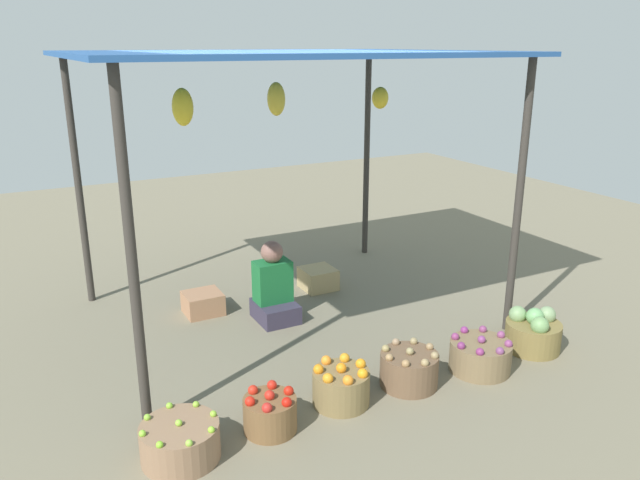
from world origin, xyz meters
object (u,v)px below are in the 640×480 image
Objects in this scene: basket_oranges at (341,386)px; basket_potatoes at (409,369)px; basket_purple_onions at (480,355)px; vendor_person at (274,290)px; wooden_crate_stacked_rear at (318,278)px; basket_limes at (180,441)px; basket_cabbages at (533,332)px; wooden_crate_near_vendor at (203,303)px; basket_red_tomatoes at (270,413)px.

basket_oranges is 0.59m from basket_potatoes.
basket_potatoes is 0.91× the size of basket_purple_onions.
vendor_person reaches higher than wooden_crate_stacked_rear.
basket_potatoes reaches higher than basket_purple_onions.
basket_cabbages is at bearing 0.75° from basket_limes.
vendor_person is 1.66× the size of basket_cabbages.
basket_oranges is at bearing -78.64° from wooden_crate_near_vendor.
basket_red_tomatoes is at bearing 178.88° from basket_purple_onions.
wooden_crate_stacked_rear is (1.30, 0.05, 0.01)m from wooden_crate_near_vendor.
wooden_crate_near_vendor is (-2.30, 2.06, -0.05)m from basket_cabbages.
basket_oranges reaches higher than basket_red_tomatoes.
wooden_crate_near_vendor is at bearing 141.85° from vendor_person.
wooden_crate_near_vendor is (0.19, 2.09, -0.02)m from basket_red_tomatoes.
basket_limes is at bearing -178.29° from basket_potatoes.
wooden_crate_stacked_rear is (2.12, 2.15, -0.01)m from basket_limes.
basket_limes is (-1.38, -1.66, -0.18)m from vendor_person.
wooden_crate_near_vendor is at bearing 84.91° from basket_red_tomatoes.
basket_limes is 1.03× the size of basket_purple_onions.
basket_cabbages reaches higher than basket_oranges.
basket_purple_onions is 2.20m from wooden_crate_stacked_rear.
vendor_person is 2.18× the size of wooden_crate_near_vendor.
basket_potatoes is 0.96× the size of basket_cabbages.
basket_purple_onions reaches higher than wooden_crate_near_vendor.
basket_limes is 1.45× the size of wooden_crate_stacked_rear.
basket_purple_onions is 1.42× the size of wooden_crate_stacked_rear.
basket_limes is 1.22m from basket_oranges.
vendor_person is at bearing -38.15° from wooden_crate_near_vendor.
basket_red_tomatoes is 0.78× the size of basket_cabbages.
vendor_person is 0.75m from wooden_crate_near_vendor.
basket_oranges reaches higher than basket_potatoes.
wooden_crate_stacked_rear is at bearing 45.45° from basket_limes.
wooden_crate_near_vendor is (-0.57, 0.45, -0.19)m from vendor_person.
wooden_crate_stacked_rear is at bearing 81.81° from basket_potatoes.
basket_potatoes is (0.43, -1.60, -0.16)m from vendor_person.
vendor_person is at bearing 84.24° from basket_oranges.
wooden_crate_near_vendor is at bearing 127.82° from basket_purple_onions.
wooden_crate_stacked_rear is (0.74, 0.49, -0.19)m from vendor_person.
wooden_crate_stacked_rear is (-0.35, 2.17, -0.01)m from basket_purple_onions.
vendor_person is at bearing 122.80° from basket_purple_onions.
basket_limes reaches higher than wooden_crate_near_vendor.
basket_potatoes is 1.26× the size of wooden_crate_near_vendor.
wooden_crate_near_vendor is (-0.41, 2.03, -0.03)m from basket_oranges.
basket_cabbages is at bearing 5.63° from basket_purple_onions.
basket_potatoes reaches higher than wooden_crate_near_vendor.
basket_cabbages reaches higher than basket_purple_onions.
basket_oranges is (-0.16, -1.58, -0.16)m from vendor_person.
basket_potatoes is 1.29× the size of wooden_crate_stacked_rear.
basket_purple_onions is (1.08, -1.68, -0.17)m from vendor_person.
wooden_crate_stacked_rear is (-0.99, 2.11, -0.04)m from basket_cabbages.
basket_oranges is 1.21× the size of wooden_crate_stacked_rear.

